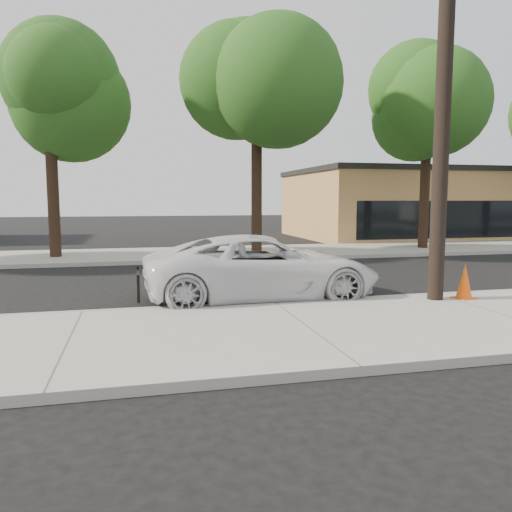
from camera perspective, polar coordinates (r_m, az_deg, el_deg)
ground at (r=13.04m, az=-0.43°, el=-4.03°), size 120.00×120.00×0.00m
near_sidewalk at (r=8.99m, az=5.84°, el=-8.42°), size 90.00×4.40×0.15m
far_sidewalk at (r=21.31m, az=-5.60°, el=0.27°), size 90.00×5.00×0.15m
curb_near at (r=11.03m, az=2.04°, el=-5.58°), size 90.00×0.12×0.16m
building_main at (r=34.19m, az=20.16°, el=5.48°), size 18.00×10.00×4.00m
utility_pole at (r=11.97m, az=20.65°, el=17.24°), size 1.40×0.34×9.00m
tree_b at (r=21.09m, az=-22.15°, el=16.34°), size 4.34×4.20×8.45m
tree_c at (r=21.25m, az=0.78°, el=18.81°), size 4.96×4.80×9.55m
tree_d at (r=24.60m, az=19.62°, el=15.47°), size 4.50×4.35×8.75m
police_cruiser at (r=11.86m, az=0.73°, el=-1.30°), size 5.60×2.63×1.55m
traffic_cone at (r=12.22m, az=22.73°, el=-2.72°), size 0.46×0.46×0.79m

